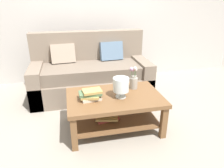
% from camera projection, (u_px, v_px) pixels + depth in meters
% --- Properties ---
extents(ground_plane, '(10.00, 10.00, 0.00)m').
position_uv_depth(ground_plane, '(107.00, 115.00, 3.05)').
color(ground_plane, gray).
extents(back_wall, '(6.40, 0.12, 2.70)m').
position_uv_depth(back_wall, '(90.00, 11.00, 4.01)').
color(back_wall, '#BCB7B2').
rests_on(back_wall, ground).
extents(couch, '(1.98, 0.90, 1.06)m').
position_uv_depth(couch, '(91.00, 74.00, 3.61)').
color(couch, '#7A6B5B').
rests_on(couch, ground).
extents(coffee_table, '(1.18, 0.76, 0.47)m').
position_uv_depth(coffee_table, '(114.00, 105.00, 2.62)').
color(coffee_table, brown).
rests_on(coffee_table, ground).
extents(book_stack_main, '(0.27, 0.24, 0.12)m').
position_uv_depth(book_stack_main, '(91.00, 95.00, 2.47)').
color(book_stack_main, beige).
rests_on(book_stack_main, coffee_table).
extents(glass_hurricane_vase, '(0.20, 0.20, 0.25)m').
position_uv_depth(glass_hurricane_vase, '(121.00, 85.00, 2.48)').
color(glass_hurricane_vase, silver).
rests_on(glass_hurricane_vase, coffee_table).
extents(flower_pitcher, '(0.12, 0.11, 0.32)m').
position_uv_depth(flower_pitcher, '(134.00, 80.00, 2.75)').
color(flower_pitcher, '#9E998E').
rests_on(flower_pitcher, coffee_table).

